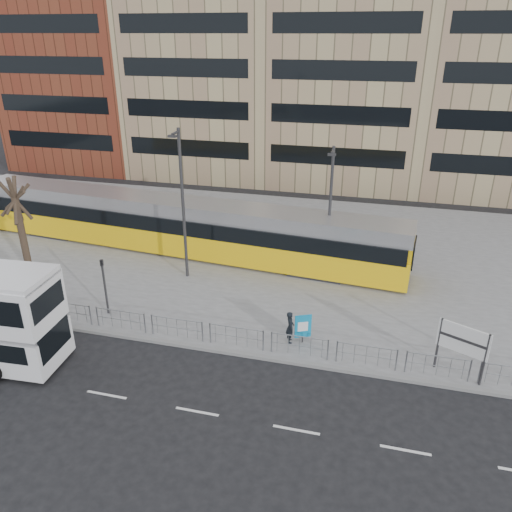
% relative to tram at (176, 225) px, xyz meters
% --- Properties ---
extents(ground, '(120.00, 120.00, 0.00)m').
position_rel_tram_xyz_m(ground, '(4.86, -10.48, -1.95)').
color(ground, black).
rests_on(ground, ground).
extents(plaza, '(64.00, 24.00, 0.15)m').
position_rel_tram_xyz_m(plaza, '(4.86, 1.52, -1.88)').
color(plaza, slate).
rests_on(plaza, ground).
extents(kerb, '(64.00, 0.25, 0.17)m').
position_rel_tram_xyz_m(kerb, '(4.86, -10.43, -1.88)').
color(kerb, gray).
rests_on(kerb, ground).
extents(building_row, '(70.40, 18.40, 31.20)m').
position_rel_tram_xyz_m(building_row, '(6.41, 23.79, 10.96)').
color(building_row, brown).
rests_on(building_row, ground).
extents(pedestrian_barrier, '(32.07, 0.07, 1.10)m').
position_rel_tram_xyz_m(pedestrian_barrier, '(6.86, -9.98, -0.97)').
color(pedestrian_barrier, gray).
rests_on(pedestrian_barrier, plaza).
extents(road_markings, '(62.00, 0.12, 0.01)m').
position_rel_tram_xyz_m(road_markings, '(5.86, -14.48, -1.95)').
color(road_markings, white).
rests_on(road_markings, ground).
extents(tram, '(30.64, 5.65, 3.59)m').
position_rel_tram_xyz_m(tram, '(0.00, 0.00, 0.00)').
color(tram, yellow).
rests_on(tram, plaza).
extents(station_sign, '(2.00, 0.98, 2.49)m').
position_rel_tram_xyz_m(station_sign, '(17.02, -9.68, -0.08)').
color(station_sign, '#2D2D30').
rests_on(station_sign, plaza).
extents(ad_panel, '(0.75, 0.39, 1.50)m').
position_rel_tram_xyz_m(ad_panel, '(10.12, -8.86, -0.92)').
color(ad_panel, '#2D2D30').
rests_on(ad_panel, plaza).
extents(pedestrian, '(0.54, 0.68, 1.63)m').
position_rel_tram_xyz_m(pedestrian, '(9.52, -8.94, -0.99)').
color(pedestrian, black).
rests_on(pedestrian, plaza).
extents(traffic_light_west, '(0.22, 0.24, 3.10)m').
position_rel_tram_xyz_m(traffic_light_west, '(-0.31, -8.73, 0.17)').
color(traffic_light_west, '#2D2D30').
rests_on(traffic_light_west, plaza).
extents(lamp_post_west, '(0.45, 1.04, 8.91)m').
position_rel_tram_xyz_m(lamp_post_west, '(2.12, -3.61, 3.03)').
color(lamp_post_west, '#2D2D30').
rests_on(lamp_post_west, plaza).
extents(lamp_post_east, '(0.45, 1.04, 7.73)m').
position_rel_tram_xyz_m(lamp_post_east, '(10.20, -0.58, 2.43)').
color(lamp_post_east, '#2D2D30').
rests_on(lamp_post_east, plaza).
extents(bare_tree, '(4.95, 4.95, 8.28)m').
position_rel_tram_xyz_m(bare_tree, '(-8.22, -4.77, 4.22)').
color(bare_tree, '#31231B').
rests_on(bare_tree, plaza).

